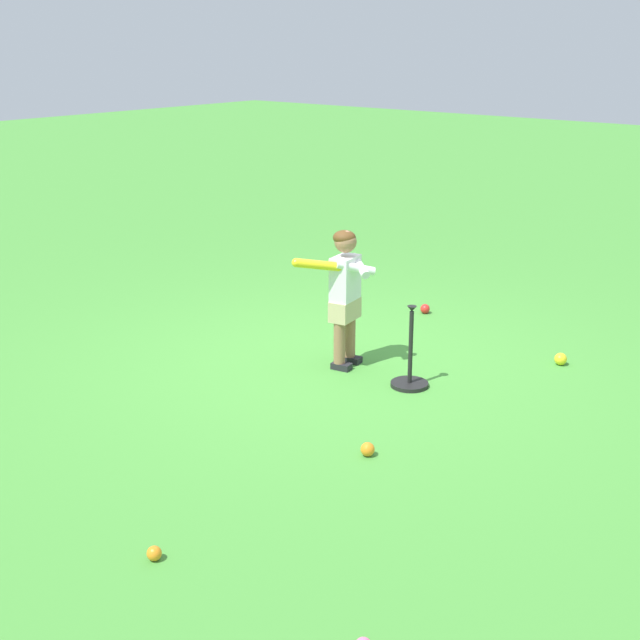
% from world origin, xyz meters
% --- Properties ---
extents(ground_plane, '(40.00, 40.00, 0.00)m').
position_xyz_m(ground_plane, '(0.00, 0.00, 0.00)').
color(ground_plane, '#479338').
extents(child_batter, '(0.46, 0.55, 1.08)m').
position_xyz_m(child_batter, '(-0.14, 0.05, 0.65)').
color(child_batter, '#232328').
rests_on(child_batter, ground).
extents(play_ball_midfield, '(0.08, 0.08, 0.08)m').
position_xyz_m(play_ball_midfield, '(-1.08, 2.76, 0.04)').
color(play_ball_midfield, orange).
rests_on(play_ball_midfield, ground).
extents(play_ball_by_bucket, '(0.09, 0.09, 0.09)m').
position_xyz_m(play_ball_by_bucket, '(-1.21, 1.17, 0.04)').
color(play_ball_by_bucket, orange).
rests_on(play_ball_by_bucket, ground).
extents(play_ball_far_right, '(0.09, 0.09, 0.09)m').
position_xyz_m(play_ball_far_right, '(0.13, -1.51, 0.04)').
color(play_ball_far_right, red).
rests_on(play_ball_far_right, ground).
extents(play_ball_far_left, '(0.10, 0.10, 0.10)m').
position_xyz_m(play_ball_far_left, '(-1.44, -1.06, 0.05)').
color(play_ball_far_left, yellow).
rests_on(play_ball_far_left, ground).
extents(batting_tee, '(0.28, 0.28, 0.62)m').
position_xyz_m(batting_tee, '(-0.77, 0.07, 0.10)').
color(batting_tee, black).
rests_on(batting_tee, ground).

